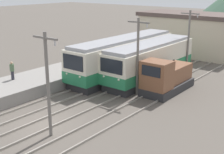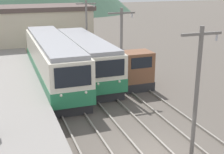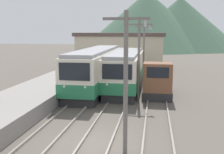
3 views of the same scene
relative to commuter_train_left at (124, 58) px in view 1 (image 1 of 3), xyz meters
The scene contains 12 objects.
ground_plane 12.93m from the commuter_train_left, 78.29° to the right, with size 200.00×200.00×0.00m, color #564F47.
track_left 12.65m from the commuter_train_left, 90.00° to the right, with size 1.54×60.00×0.14m.
track_center 12.96m from the commuter_train_left, 77.41° to the right, with size 1.54×60.00×0.14m.
track_right 13.92m from the commuter_train_left, 65.18° to the right, with size 1.54×60.00×0.14m.
commuter_train_left is the anchor object (origin of this frame).
commuter_train_center 2.84m from the commuter_train_left, ahead, with size 2.84×12.14×3.59m.
shunting_locomotive 6.11m from the commuter_train_left, 17.71° to the right, with size 2.40×5.63×3.00m.
catenary_mast_near 14.10m from the commuter_train_left, 72.07° to the right, with size 2.00×0.20×6.35m.
catenary_mast_mid 6.13m from the commuter_train_left, 42.95° to the right, with size 2.00×0.20×6.35m.
catenary_mast_far 7.04m from the commuter_train_left, 50.88° to the left, with size 2.00×0.20×6.35m.
person_on_platform 10.83m from the commuter_train_left, 114.72° to the right, with size 0.38×0.38×1.58m.
station_building 13.50m from the commuter_train_left, 87.54° to the left, with size 12.60×6.30×5.31m.
Camera 1 is at (15.33, -11.92, 8.91)m, focal length 50.00 mm.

